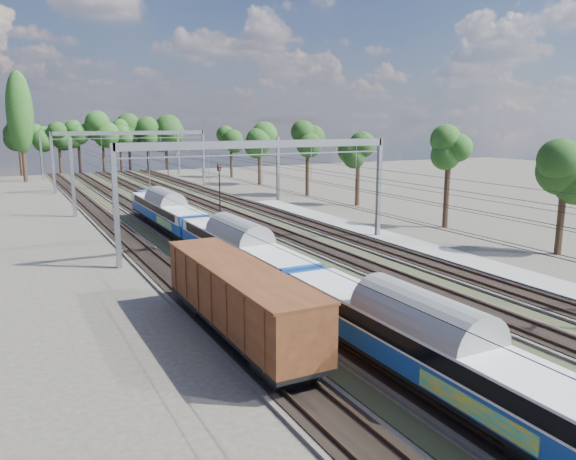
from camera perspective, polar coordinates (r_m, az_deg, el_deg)
name	(u,v)px	position (r m, az deg, el deg)	size (l,w,h in m)	color
track_bed	(203,221)	(59.73, -8.63, 0.86)	(21.00, 130.00, 0.34)	#47423A
platform	(461,259)	(44.71, 17.18, -2.88)	(3.00, 70.00, 0.30)	gray
catenary	(182,157)	(66.37, -10.68, 7.28)	(25.65, 130.00, 9.00)	gray
tree_belt	(138,132)	(109.88, -14.96, 9.57)	(39.57, 100.72, 12.18)	black
poplar	(20,113)	(108.84, -25.59, 10.69)	(4.40, 4.40, 19.04)	black
emu_train	(241,244)	(38.17, -4.75, -1.46)	(2.65, 56.22, 3.88)	black
freight_boxcar	(238,297)	(27.35, -5.12, -6.78)	(2.86, 13.82, 3.56)	black
worker	(166,199)	(73.11, -12.32, 3.13)	(0.58, 0.38, 1.58)	black
signal_near	(220,185)	(60.85, -6.97, 4.59)	(0.41, 0.38, 5.96)	black
signal_far	(167,156)	(108.75, -12.15, 7.38)	(0.46, 0.43, 6.41)	black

